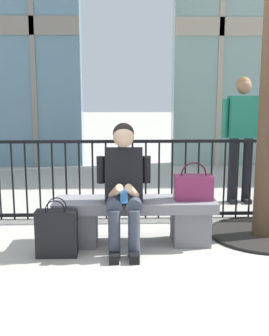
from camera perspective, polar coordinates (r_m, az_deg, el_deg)
name	(u,v)px	position (r m, az deg, el deg)	size (l,w,h in m)	color
ground_plane	(135,243)	(4.19, 0.04, -10.40)	(60.00, 60.00, 0.00)	#B2ADA3
stone_bench	(135,217)	(4.10, 0.05, -6.85)	(1.60, 0.44, 0.45)	slate
seated_person_with_phone	(124,183)	(3.88, -1.51, -2.07)	(0.52, 0.66, 1.21)	#383D4C
handbag_on_bench	(193,187)	(4.07, 8.25, -2.60)	(0.37, 0.19, 0.38)	#7A234C
shopping_bag	(57,233)	(3.85, -10.84, -8.90)	(0.38, 0.15, 0.55)	black
bystander_at_railing	(242,130)	(5.72, 14.81, 5.16)	(0.55, 0.27, 1.71)	black
plaza_railing	(133,179)	(4.85, -0.28, -1.55)	(7.90, 0.04, 0.96)	black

